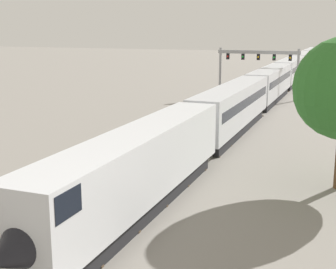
{
  "coord_description": "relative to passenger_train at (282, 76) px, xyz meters",
  "views": [
    {
      "loc": [
        13.1,
        -19.27,
        10.51
      ],
      "look_at": [
        1.0,
        12.0,
        3.0
      ],
      "focal_mm": 51.36,
      "sensor_mm": 36.0,
      "label": 1
    }
  ],
  "objects": [
    {
      "name": "signal_gantry",
      "position": [
        -2.25,
        -10.02,
        2.93
      ],
      "size": [
        12.1,
        0.49,
        7.52
      ],
      "color": "#999BA0",
      "rests_on": "ground"
    },
    {
      "name": "track_main",
      "position": [
        0.0,
        -2.12,
        -2.54
      ],
      "size": [
        2.6,
        200.0,
        0.16
      ],
      "color": "slate",
      "rests_on": "ground"
    },
    {
      "name": "passenger_train",
      "position": [
        0.0,
        0.0,
        0.0
      ],
      "size": [
        3.04,
        136.56,
        4.8
      ],
      "color": "silver",
      "rests_on": "ground"
    },
    {
      "name": "track_near",
      "position": [
        -5.5,
        -22.12,
        -2.54
      ],
      "size": [
        2.6,
        160.0,
        0.16
      ],
      "color": "slate",
      "rests_on": "ground"
    },
    {
      "name": "ground_plane",
      "position": [
        -2.0,
        -62.12,
        -2.61
      ],
      "size": [
        400.0,
        400.0,
        0.0
      ],
      "primitive_type": "plane",
      "color": "gray"
    }
  ]
}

